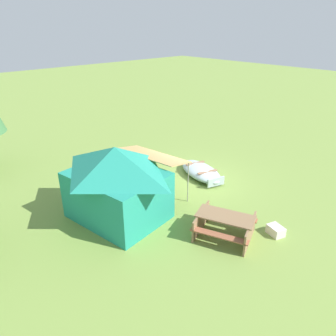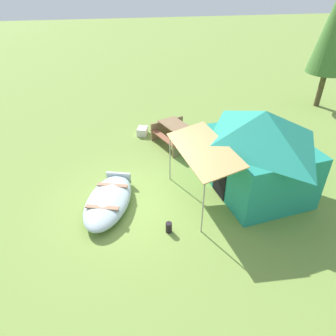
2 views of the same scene
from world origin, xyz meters
name	(u,v)px [view 1 (image 1 of 2)]	position (x,y,z in m)	size (l,w,h in m)	color
ground_plane	(189,182)	(0.00, 0.00, 0.00)	(80.00, 80.00, 0.00)	olive
beached_rowboat	(201,171)	(0.03, -0.84, 0.25)	(2.84, 1.94, 0.47)	#A6B8BE
canvas_cabin_tent	(117,182)	(-0.16, 3.74, 1.37)	(3.71, 4.21, 2.65)	teal
picnic_table	(225,223)	(-3.45, 1.95, 0.49)	(2.25, 2.09, 0.78)	#896848
cooler_box	(276,230)	(-4.54, 0.64, 0.15)	(0.52, 0.39, 0.30)	silver
fuel_can	(156,174)	(1.34, 0.74, 0.15)	(0.17, 0.17, 0.30)	black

